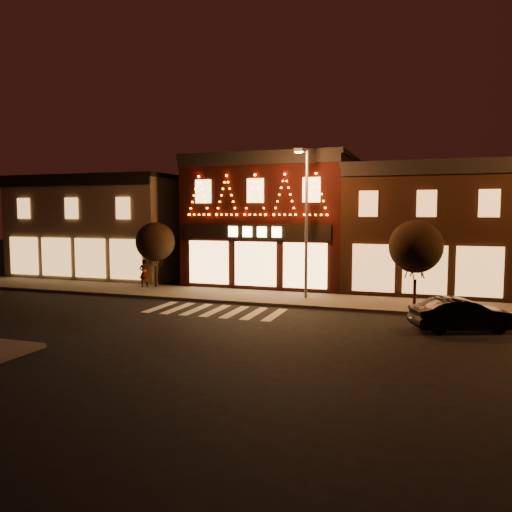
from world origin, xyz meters
The scene contains 10 objects.
ground centered at (0.00, 0.00, 0.00)m, with size 120.00×120.00×0.00m, color black.
sidewalk_far centered at (2.00, 8.00, 0.07)m, with size 44.00×4.00×0.15m, color #47423D.
building_left centered at (-13.00, 13.99, 3.66)m, with size 12.20×8.28×7.30m.
building_pulp centered at (0.00, 13.98, 4.16)m, with size 10.20×8.34×8.30m.
building_right_a centered at (9.50, 13.99, 3.76)m, with size 9.20×8.28×7.50m.
streetlamp_mid centered at (3.44, 8.06, 4.75)m, with size 0.50×1.79×7.84m.
tree_left centered at (-6.18, 9.08, 2.94)m, with size 2.39×2.39×3.99m.
tree_right centered at (9.08, 7.06, 3.11)m, with size 2.53×2.53×4.23m.
dark_sedan centered at (11.02, 3.40, 0.66)m, with size 1.41×4.03×1.33m, color black.
pedestrian centered at (-6.90, 8.92, 1.00)m, with size 0.62×0.41×1.70m, color gray.
Camera 1 is at (9.64, -18.14, 4.77)m, focal length 35.50 mm.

